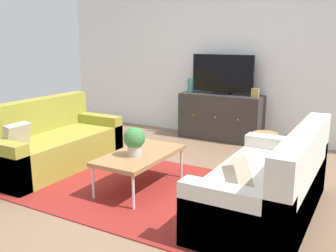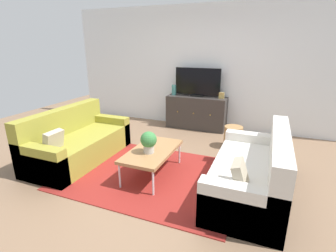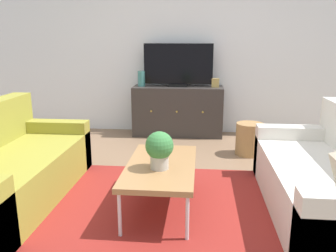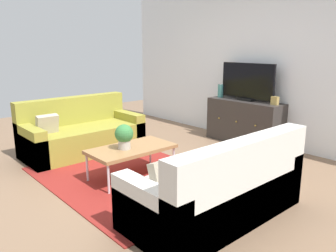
{
  "view_description": "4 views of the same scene",
  "coord_description": "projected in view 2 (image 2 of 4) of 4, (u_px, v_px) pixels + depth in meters",
  "views": [
    {
      "loc": [
        2.19,
        -3.39,
        1.62
      ],
      "look_at": [
        0.0,
        0.48,
        0.58
      ],
      "focal_mm": 40.28,
      "sensor_mm": 36.0,
      "label": 1
    },
    {
      "loc": [
        1.48,
        -3.17,
        1.86
      ],
      "look_at": [
        0.0,
        0.48,
        0.58
      ],
      "focal_mm": 26.96,
      "sensor_mm": 36.0,
      "label": 2
    },
    {
      "loc": [
        0.33,
        -2.89,
        1.43
      ],
      "look_at": [
        0.0,
        0.48,
        0.58
      ],
      "focal_mm": 37.05,
      "sensor_mm": 36.0,
      "label": 3
    },
    {
      "loc": [
        3.34,
        -2.46,
        1.65
      ],
      "look_at": [
        0.0,
        0.48,
        0.58
      ],
      "focal_mm": 35.83,
      "sensor_mm": 36.0,
      "label": 4
    }
  ],
  "objects": [
    {
      "name": "wicker_basket",
      "position": [
        233.0,
        137.0,
        4.74
      ],
      "size": [
        0.34,
        0.34,
        0.41
      ],
      "primitive_type": "cylinder",
      "color": "#9E7547",
      "rests_on": "ground_plane"
    },
    {
      "name": "coffee_table",
      "position": [
        152.0,
        152.0,
        3.67
      ],
      "size": [
        0.58,
        1.08,
        0.4
      ],
      "color": "#A37547",
      "rests_on": "ground_plane"
    },
    {
      "name": "couch_left_side",
      "position": [
        76.0,
        143.0,
        4.24
      ],
      "size": [
        0.86,
        1.81,
        0.85
      ],
      "color": "olive",
      "rests_on": "ground_plane"
    },
    {
      "name": "flat_screen_tv",
      "position": [
        198.0,
        82.0,
        5.6
      ],
      "size": [
        1.02,
        0.16,
        0.63
      ],
      "color": "black",
      "rests_on": "tv_console"
    },
    {
      "name": "couch_right_side",
      "position": [
        255.0,
        175.0,
        3.21
      ],
      "size": [
        0.86,
        1.81,
        0.85
      ],
      "color": "silver",
      "rests_on": "ground_plane"
    },
    {
      "name": "wall_back",
      "position": [
        202.0,
        68.0,
        5.73
      ],
      "size": [
        6.4,
        0.12,
        2.7
      ],
      "primitive_type": "cube",
      "color": "white",
      "rests_on": "ground_plane"
    },
    {
      "name": "tv_console",
      "position": [
        196.0,
        112.0,
        5.79
      ],
      "size": [
        1.34,
        0.47,
        0.74
      ],
      "color": "#332D2B",
      "rests_on": "ground_plane"
    },
    {
      "name": "ground_plane",
      "position": [
        156.0,
        171.0,
        3.9
      ],
      "size": [
        10.0,
        10.0,
        0.0
      ],
      "primitive_type": "plane",
      "color": "#84664C"
    },
    {
      "name": "glass_vase",
      "position": [
        174.0,
        90.0,
        5.84
      ],
      "size": [
        0.11,
        0.11,
        0.23
      ],
      "primitive_type": "cylinder",
      "color": "teal",
      "rests_on": "tv_console"
    },
    {
      "name": "potted_plant",
      "position": [
        149.0,
        141.0,
        3.51
      ],
      "size": [
        0.23,
        0.23,
        0.31
      ],
      "color": "#B7B2A8",
      "rests_on": "coffee_table"
    },
    {
      "name": "mantel_clock",
      "position": [
        222.0,
        95.0,
        5.46
      ],
      "size": [
        0.11,
        0.07,
        0.13
      ],
      "primitive_type": "cube",
      "color": "tan",
      "rests_on": "tv_console"
    },
    {
      "name": "area_rug",
      "position": [
        152.0,
        175.0,
        3.77
      ],
      "size": [
        2.5,
        1.9,
        0.01
      ],
      "primitive_type": "cube",
      "color": "maroon",
      "rests_on": "ground_plane"
    }
  ]
}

